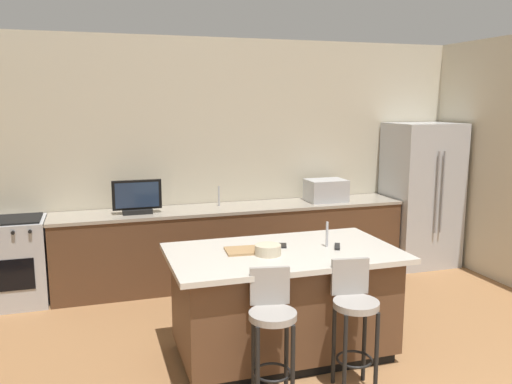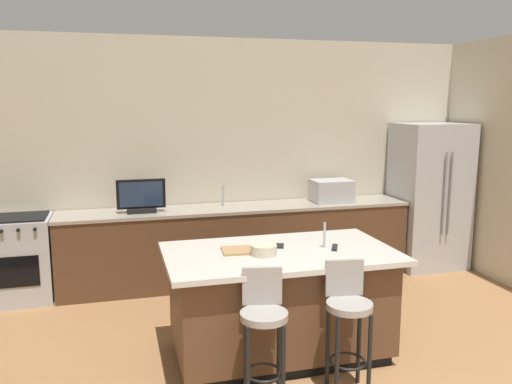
# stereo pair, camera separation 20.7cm
# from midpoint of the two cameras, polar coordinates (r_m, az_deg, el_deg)

# --- Properties ---
(wall_back) EXTENTS (6.41, 0.12, 2.90)m
(wall_back) POSITION_cam_midpoint_polar(r_m,az_deg,el_deg) (6.56, -1.15, 3.65)
(wall_back) COLOR beige
(wall_back) RESTS_ON ground_plane
(counter_back) EXTENTS (4.19, 0.62, 0.92)m
(counter_back) POSITION_cam_midpoint_polar(r_m,az_deg,el_deg) (6.37, -0.93, -5.63)
(counter_back) COLOR brown
(counter_back) RESTS_ON ground_plane
(kitchen_island) EXTENTS (1.92, 1.10, 0.92)m
(kitchen_island) POSITION_cam_midpoint_polar(r_m,az_deg,el_deg) (4.57, 3.90, -11.82)
(kitchen_island) COLOR black
(kitchen_island) RESTS_ON ground_plane
(refrigerator) EXTENTS (0.87, 0.76, 1.88)m
(refrigerator) POSITION_cam_midpoint_polar(r_m,az_deg,el_deg) (7.25, 19.02, -0.39)
(refrigerator) COLOR #B7BABF
(refrigerator) RESTS_ON ground_plane
(range_oven) EXTENTS (0.72, 0.63, 0.94)m
(range_oven) POSITION_cam_midpoint_polar(r_m,az_deg,el_deg) (6.26, -23.52, -6.67)
(range_oven) COLOR #B7BABF
(range_oven) RESTS_ON ground_plane
(microwave) EXTENTS (0.48, 0.36, 0.27)m
(microwave) POSITION_cam_midpoint_polar(r_m,az_deg,el_deg) (6.62, 9.05, 0.12)
(microwave) COLOR #B7BABF
(microwave) RESTS_ON counter_back
(tv_monitor) EXTENTS (0.54, 0.16, 0.38)m
(tv_monitor) POSITION_cam_midpoint_polar(r_m,az_deg,el_deg) (6.01, -11.38, -0.58)
(tv_monitor) COLOR black
(tv_monitor) RESTS_ON counter_back
(sink_faucet_back) EXTENTS (0.02, 0.02, 0.24)m
(sink_faucet_back) POSITION_cam_midpoint_polar(r_m,az_deg,el_deg) (6.30, -2.64, -0.42)
(sink_faucet_back) COLOR #B2B2B7
(sink_faucet_back) RESTS_ON counter_back
(sink_faucet_island) EXTENTS (0.02, 0.02, 0.22)m
(sink_faucet_island) POSITION_cam_midpoint_polar(r_m,az_deg,el_deg) (4.54, 8.73, -4.64)
(sink_faucet_island) COLOR #B2B2B7
(sink_faucet_island) RESTS_ON kitchen_island
(bar_stool_left) EXTENTS (0.34, 0.36, 0.98)m
(bar_stool_left) POSITION_cam_midpoint_polar(r_m,az_deg,el_deg) (3.84, 2.41, -14.24)
(bar_stool_left) COLOR gray
(bar_stool_left) RESTS_ON ground_plane
(bar_stool_right) EXTENTS (0.34, 0.36, 0.99)m
(bar_stool_right) POSITION_cam_midpoint_polar(r_m,az_deg,el_deg) (4.06, 11.39, -12.98)
(bar_stool_right) COLOR gray
(bar_stool_right) RESTS_ON ground_plane
(fruit_bowl) EXTENTS (0.21, 0.21, 0.08)m
(fruit_bowl) POSITION_cam_midpoint_polar(r_m,az_deg,el_deg) (4.29, 2.23, -6.30)
(fruit_bowl) COLOR beige
(fruit_bowl) RESTS_ON kitchen_island
(cell_phone) EXTENTS (0.12, 0.16, 0.01)m
(cell_phone) POSITION_cam_midpoint_polar(r_m,az_deg,el_deg) (4.56, 3.89, -5.84)
(cell_phone) COLOR black
(cell_phone) RESTS_ON kitchen_island
(tv_remote) EXTENTS (0.11, 0.17, 0.02)m
(tv_remote) POSITION_cam_midpoint_polar(r_m,az_deg,el_deg) (4.54, 9.82, -5.94)
(tv_remote) COLOR black
(tv_remote) RESTS_ON kitchen_island
(cutting_board) EXTENTS (0.33, 0.27, 0.02)m
(cutting_board) POSITION_cam_midpoint_polar(r_m,az_deg,el_deg) (4.40, -0.28, -6.35)
(cutting_board) COLOR #A87F51
(cutting_board) RESTS_ON kitchen_island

